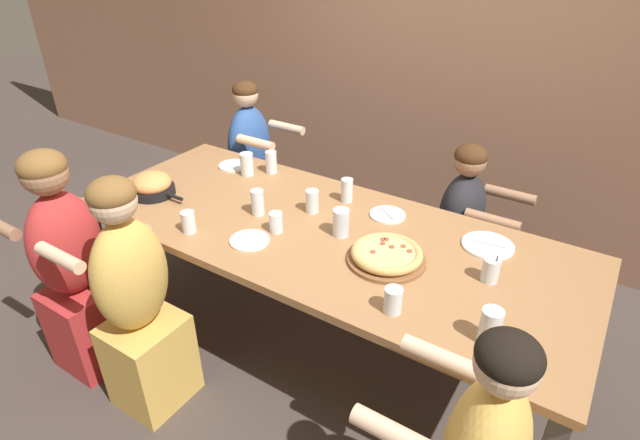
% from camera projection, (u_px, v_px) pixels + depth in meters
% --- Properties ---
extents(ground_plane, '(18.00, 18.00, 0.00)m').
position_uv_depth(ground_plane, '(320.00, 346.00, 2.87)').
color(ground_plane, '#423833').
rests_on(ground_plane, ground).
extents(restaurant_back_panel, '(10.00, 0.06, 3.20)m').
position_uv_depth(restaurant_back_panel, '(455.00, 14.00, 3.23)').
color(restaurant_back_panel, '#9E7056').
rests_on(restaurant_back_panel, ground).
extents(dining_table, '(2.57, 1.04, 0.79)m').
position_uv_depth(dining_table, '(320.00, 240.00, 2.50)').
color(dining_table, '#996B42').
rests_on(dining_table, ground).
extents(pizza_board_main, '(0.35, 0.35, 0.06)m').
position_uv_depth(pizza_board_main, '(387.00, 255.00, 2.21)').
color(pizza_board_main, brown).
rests_on(pizza_board_main, dining_table).
extents(skillet_bowl, '(0.35, 0.24, 0.13)m').
position_uv_depth(skillet_bowl, '(152.00, 186.00, 2.76)').
color(skillet_bowl, black).
rests_on(skillet_bowl, dining_table).
extents(empty_plate_a, '(0.18, 0.18, 0.02)m').
position_uv_depth(empty_plate_a, '(387.00, 215.00, 2.58)').
color(empty_plate_a, white).
rests_on(empty_plate_a, dining_table).
extents(empty_plate_b, '(0.19, 0.19, 0.02)m').
position_uv_depth(empty_plate_b, '(234.00, 166.00, 3.11)').
color(empty_plate_b, white).
rests_on(empty_plate_b, dining_table).
extents(empty_plate_c, '(0.24, 0.24, 0.02)m').
position_uv_depth(empty_plate_c, '(488.00, 245.00, 2.33)').
color(empty_plate_c, white).
rests_on(empty_plate_c, dining_table).
extents(empty_plate_d, '(0.19, 0.19, 0.02)m').
position_uv_depth(empty_plate_d, '(250.00, 240.00, 2.36)').
color(empty_plate_d, white).
rests_on(empty_plate_d, dining_table).
extents(cocktail_glass_blue, '(0.07, 0.07, 0.13)m').
position_uv_depth(cocktail_glass_blue, '(490.00, 271.00, 2.08)').
color(cocktail_glass_blue, silver).
rests_on(cocktail_glass_blue, dining_table).
extents(drinking_glass_a, '(0.07, 0.07, 0.14)m').
position_uv_depth(drinking_glass_a, '(271.00, 163.00, 3.01)').
color(drinking_glass_a, silver).
rests_on(drinking_glass_a, dining_table).
extents(drinking_glass_b, '(0.08, 0.08, 0.14)m').
position_uv_depth(drinking_glass_b, '(341.00, 224.00, 2.39)').
color(drinking_glass_b, silver).
rests_on(drinking_glass_b, dining_table).
extents(drinking_glass_c, '(0.06, 0.06, 0.13)m').
position_uv_depth(drinking_glass_c, '(347.00, 190.00, 2.69)').
color(drinking_glass_c, silver).
rests_on(drinking_glass_c, dining_table).
extents(drinking_glass_d, '(0.08, 0.08, 0.14)m').
position_uv_depth(drinking_glass_d, '(247.00, 165.00, 2.98)').
color(drinking_glass_d, silver).
rests_on(drinking_glass_d, dining_table).
extents(drinking_glass_e, '(0.07, 0.07, 0.12)m').
position_uv_depth(drinking_glass_e, '(312.00, 202.00, 2.59)').
color(drinking_glass_e, silver).
rests_on(drinking_glass_e, dining_table).
extents(drinking_glass_f, '(0.08, 0.08, 0.14)m').
position_uv_depth(drinking_glass_f, '(490.00, 328.00, 1.77)').
color(drinking_glass_f, silver).
rests_on(drinking_glass_f, dining_table).
extents(drinking_glass_g, '(0.07, 0.07, 0.14)m').
position_uv_depth(drinking_glass_g, '(258.00, 202.00, 2.56)').
color(drinking_glass_g, silver).
rests_on(drinking_glass_g, dining_table).
extents(drinking_glass_h, '(0.07, 0.07, 0.11)m').
position_uv_depth(drinking_glass_h, '(393.00, 302.00, 1.91)').
color(drinking_glass_h, silver).
rests_on(drinking_glass_h, dining_table).
extents(drinking_glass_i, '(0.07, 0.07, 0.11)m').
position_uv_depth(drinking_glass_i, '(188.00, 222.00, 2.42)').
color(drinking_glass_i, silver).
rests_on(drinking_glass_i, dining_table).
extents(drinking_glass_j, '(0.07, 0.07, 0.10)m').
position_uv_depth(drinking_glass_j, '(276.00, 223.00, 2.42)').
color(drinking_glass_j, silver).
rests_on(drinking_glass_j, dining_table).
extents(diner_near_midleft, '(0.51, 0.40, 1.23)m').
position_uv_depth(diner_near_midleft, '(138.00, 309.00, 2.29)').
color(diner_near_midleft, gold).
rests_on(diner_near_midleft, ground).
extents(diner_far_left, '(0.51, 0.40, 1.21)m').
position_uv_depth(diner_far_left, '(252.00, 172.00, 3.63)').
color(diner_far_left, '#2D5193').
rests_on(diner_far_left, ground).
extents(diner_far_midright, '(0.51, 0.40, 1.09)m').
position_uv_depth(diner_far_midright, '(458.00, 241.00, 2.93)').
color(diner_far_midright, '#232328').
rests_on(diner_far_midright, ground).
extents(diner_near_left, '(0.51, 0.40, 1.24)m').
position_uv_depth(diner_near_left, '(74.00, 273.00, 2.51)').
color(diner_near_left, '#B22D2D').
rests_on(diner_near_left, ground).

